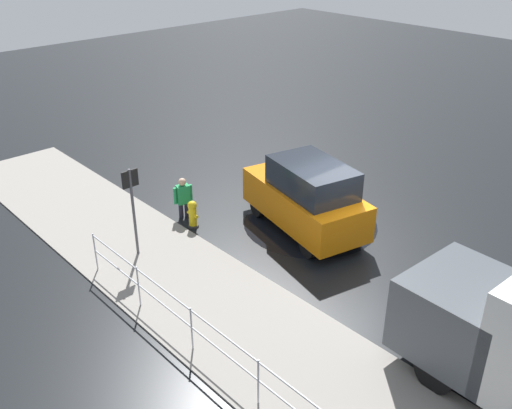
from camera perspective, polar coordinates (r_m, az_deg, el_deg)
name	(u,v)px	position (r m, az deg, el deg)	size (l,w,h in m)	color
ground_plane	(347,247)	(15.29, 9.13, -4.21)	(60.00, 60.00, 0.00)	black
kerb_strip	(225,313)	(12.77, -3.09, -10.82)	(24.00, 3.20, 0.04)	gray
moving_hatchback	(307,197)	(15.48, 5.08, 0.80)	(4.18, 2.51, 2.06)	orange
fire_hydrant	(193,214)	(15.95, -6.35, -0.97)	(0.42, 0.31, 0.80)	gold
pedestrian	(183,196)	(16.38, -7.31, 0.89)	(0.32, 0.56, 1.22)	#1E8C4C
metal_railing	(191,321)	(11.49, -6.50, -11.54)	(7.82, 0.04, 1.05)	#B7BABF
sign_post	(132,200)	(14.34, -12.27, 0.45)	(0.07, 0.44, 2.40)	#4C4C51
puddle_patch	(310,223)	(16.27, 5.44, -1.89)	(3.78, 3.78, 0.01)	black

